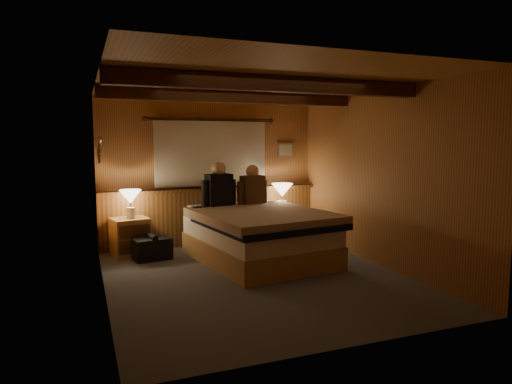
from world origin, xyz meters
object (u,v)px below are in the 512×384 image
nightstand_right (284,227)px  lamp_right (282,192)px  lamp_left (130,198)px  person_right (253,188)px  nightstand_left (130,237)px  bed (259,235)px  duffel_bag (152,248)px  person_left (219,188)px

nightstand_right → lamp_right: size_ratio=1.19×
lamp_left → person_right: bearing=-7.1°
nightstand_left → person_right: bearing=-19.5°
person_right → bed: bearing=-111.4°
bed → lamp_left: lamp_left is taller
nightstand_left → bed: bearing=-42.5°
duffel_bag → person_left: bearing=-2.0°
lamp_left → nightstand_right: bearing=-1.2°
nightstand_right → duffel_bag: 2.26m
duffel_bag → lamp_right: bearing=0.5°
nightstand_left → duffel_bag: 0.49m
nightstand_left → duffel_bag: (0.27, -0.39, -0.12)m
lamp_right → person_left: (-1.17, -0.23, 0.13)m
lamp_left → person_left: 1.32m
bed → person_left: (-0.38, 0.72, 0.62)m
bed → duffel_bag: bed is taller
nightstand_left → person_right: person_right is taller
lamp_left → duffel_bag: bearing=-55.9°
lamp_right → nightstand_left: bearing=179.2°
duffel_bag → nightstand_right: bearing=-0.5°
nightstand_right → lamp_left: size_ratio=1.30×
lamp_right → duffel_bag: (-2.21, -0.35, -0.70)m
lamp_left → person_right: (1.85, -0.23, 0.11)m
nightstand_right → person_left: person_left is taller
nightstand_left → lamp_left: (0.02, -0.02, 0.58)m
person_left → lamp_right: bearing=0.5°
bed → person_right: 0.97m
nightstand_left → lamp_left: lamp_left is taller
duffel_bag → bed: bearing=-31.7°
bed → nightstand_right: (0.82, 0.92, -0.11)m
nightstand_left → person_left: size_ratio=0.85×
nightstand_right → bed: bearing=-141.5°
person_left → person_right: bearing=-8.6°
lamp_left → duffel_bag: lamp_left is taller
nightstand_right → lamp_right: lamp_right is taller
nightstand_left → lamp_right: bearing=-12.8°
lamp_right → person_left: bearing=-168.7°
person_left → duffel_bag: person_left is taller
nightstand_right → duffel_bag: size_ratio=0.99×
nightstand_right → duffel_bag: bearing=178.3°
nightstand_left → person_left: person_left is taller
person_left → duffel_bag: 1.34m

